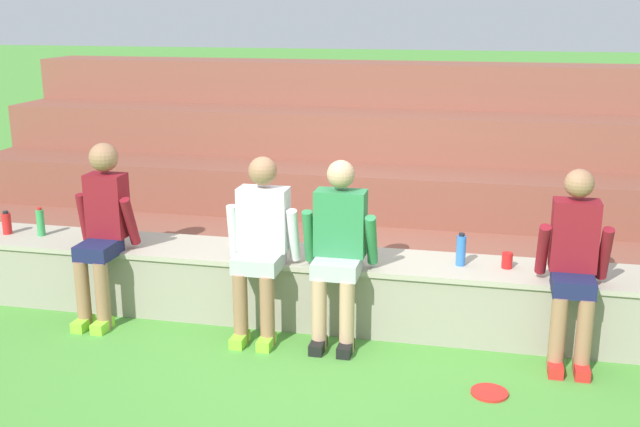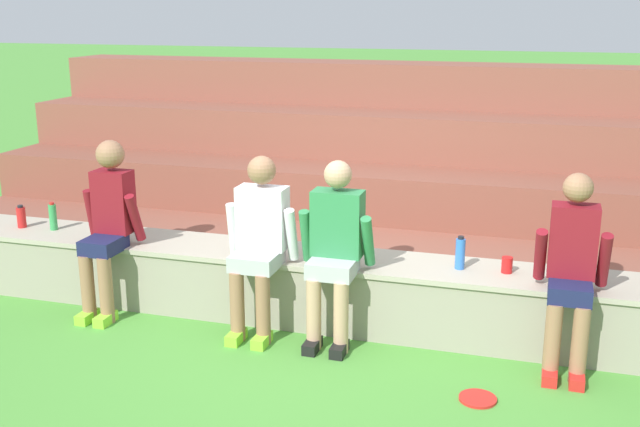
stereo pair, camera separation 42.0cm
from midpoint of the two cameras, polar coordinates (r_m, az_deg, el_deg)
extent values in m
plane|color=#4C9338|center=(5.92, -1.39, -9.22)|extent=(80.00, 80.00, 0.00)
cube|color=gray|center=(6.07, -0.74, -5.77)|extent=(7.13, 0.58, 0.54)
cube|color=#ABA28E|center=(5.98, -0.74, -3.47)|extent=(7.17, 0.62, 0.04)
cube|color=brown|center=(6.86, 0.89, -3.61)|extent=(8.23, 0.71, 0.46)
cube|color=brown|center=(7.46, 2.00, -0.20)|extent=(8.23, 0.71, 0.93)
cube|color=brown|center=(8.08, 2.95, 2.70)|extent=(8.23, 0.71, 1.39)
cube|color=brown|center=(8.72, 3.76, 5.17)|extent=(8.23, 0.71, 1.85)
cylinder|color=#996B4C|center=(6.33, -19.20, -5.77)|extent=(0.11, 0.11, 0.54)
cylinder|color=#996B4C|center=(6.25, -17.89, -5.93)|extent=(0.11, 0.11, 0.54)
cube|color=#8CD833|center=(6.38, -19.21, -7.84)|extent=(0.10, 0.22, 0.08)
cube|color=#8CD833|center=(6.30, -17.90, -8.03)|extent=(0.10, 0.22, 0.08)
cube|color=#191E47|center=(6.30, -18.14, -2.62)|extent=(0.27, 0.35, 0.12)
cube|color=maroon|center=(6.37, -17.52, 0.57)|extent=(0.30, 0.20, 0.52)
sphere|color=#996B4C|center=(6.29, -17.80, 4.03)|extent=(0.23, 0.23, 0.23)
cylinder|color=maroon|center=(6.48, -19.07, -0.38)|extent=(0.08, 0.15, 0.43)
cylinder|color=maroon|center=(6.29, -15.93, -0.60)|extent=(0.08, 0.22, 0.42)
cylinder|color=#996B4C|center=(5.76, -8.09, -7.12)|extent=(0.11, 0.11, 0.54)
cylinder|color=#996B4C|center=(5.70, -6.11, -7.32)|extent=(0.11, 0.11, 0.54)
cube|color=#8CD833|center=(5.82, -8.14, -9.38)|extent=(0.10, 0.22, 0.08)
cube|color=#8CD833|center=(5.75, -6.17, -9.61)|extent=(0.10, 0.22, 0.08)
cube|color=#B2B2B7|center=(5.75, -6.71, -3.65)|extent=(0.34, 0.36, 0.12)
cube|color=white|center=(5.79, -6.33, -0.42)|extent=(0.38, 0.20, 0.48)
sphere|color=#996B4C|center=(5.70, -6.44, 3.17)|extent=(0.22, 0.22, 0.22)
cylinder|color=white|center=(5.88, -8.57, -1.35)|extent=(0.08, 0.14, 0.43)
cylinder|color=white|center=(5.73, -4.10, -1.66)|extent=(0.08, 0.18, 0.43)
cylinder|color=tan|center=(5.61, -2.23, -7.61)|extent=(0.11, 0.11, 0.54)
cylinder|color=tan|center=(5.56, -0.15, -7.80)|extent=(0.11, 0.11, 0.54)
cube|color=black|center=(5.67, -2.31, -9.93)|extent=(0.10, 0.22, 0.08)
cube|color=black|center=(5.62, -0.24, -10.13)|extent=(0.10, 0.22, 0.08)
cube|color=#B2B2B7|center=(5.59, -0.87, -4.07)|extent=(0.34, 0.34, 0.12)
cube|color=#2D7F47|center=(5.62, -0.59, -0.74)|extent=(0.38, 0.20, 0.50)
sphere|color=tan|center=(5.53, -0.60, 2.96)|extent=(0.21, 0.21, 0.21)
cylinder|color=#2D7F47|center=(5.69, -2.96, -1.73)|extent=(0.08, 0.19, 0.43)
cylinder|color=#2D7F47|center=(5.59, 1.75, -2.04)|extent=(0.08, 0.24, 0.42)
cylinder|color=#996B4C|center=(5.47, 15.29, -8.78)|extent=(0.11, 0.11, 0.54)
cylinder|color=#996B4C|center=(5.49, 17.13, -8.87)|extent=(0.11, 0.11, 0.54)
cube|color=red|center=(5.53, 15.14, -11.15)|extent=(0.10, 0.22, 0.08)
cube|color=red|center=(5.55, 16.97, -11.23)|extent=(0.10, 0.22, 0.08)
cube|color=#191E47|center=(5.48, 16.39, -5.14)|extent=(0.28, 0.32, 0.12)
cube|color=maroon|center=(5.53, 16.53, -1.60)|extent=(0.32, 0.20, 0.50)
sphere|color=#996B4C|center=(5.44, 16.83, 2.16)|extent=(0.20, 0.20, 0.20)
cylinder|color=maroon|center=(5.54, 14.31, -2.66)|extent=(0.08, 0.25, 0.41)
cylinder|color=maroon|center=(5.57, 18.59, -2.89)|extent=(0.08, 0.23, 0.42)
cylinder|color=green|center=(7.00, -21.88, -0.66)|extent=(0.07, 0.07, 0.23)
cylinder|color=red|center=(6.96, -21.98, 0.32)|extent=(0.04, 0.04, 0.02)
cylinder|color=red|center=(7.17, -24.04, -0.72)|extent=(0.08, 0.08, 0.18)
cylinder|color=black|center=(7.14, -24.13, 0.07)|extent=(0.05, 0.05, 0.02)
cylinder|color=blue|center=(5.81, 8.51, -2.80)|extent=(0.07, 0.07, 0.23)
cylinder|color=black|center=(5.77, 8.56, -1.60)|extent=(0.04, 0.04, 0.02)
cylinder|color=red|center=(5.83, 11.88, -3.49)|extent=(0.08, 0.08, 0.12)
cylinder|color=red|center=(5.18, 10.30, -13.14)|extent=(0.24, 0.24, 0.02)
camera|label=1|loc=(0.21, -92.04, -0.56)|focal=42.61mm
camera|label=2|loc=(0.21, 87.96, 0.56)|focal=42.61mm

